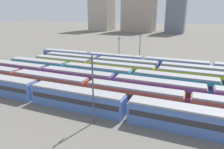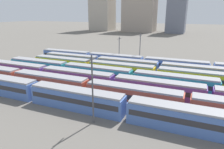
% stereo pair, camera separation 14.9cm
% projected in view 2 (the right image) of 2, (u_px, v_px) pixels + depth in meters
% --- Properties ---
extents(ground_plane, '(600.00, 600.00, 0.00)m').
position_uv_depth(ground_plane, '(49.00, 74.00, 57.30)').
color(ground_plane, '#666059').
extents(train_track_0, '(74.70, 3.06, 3.75)m').
position_uv_depth(train_track_0, '(127.00, 108.00, 32.45)').
color(train_track_0, '#4C70BC').
rests_on(train_track_0, ground_plane).
extents(train_track_1, '(93.60, 3.06, 3.75)m').
position_uv_depth(train_track_1, '(133.00, 96.00, 37.23)').
color(train_track_1, '#BC4C38').
rests_on(train_track_1, ground_plane).
extents(train_track_2, '(74.70, 3.06, 3.75)m').
position_uv_depth(train_track_2, '(114.00, 83.00, 43.94)').
color(train_track_2, '#6B429E').
rests_on(train_track_2, ground_plane).
extents(train_track_3, '(93.60, 3.06, 3.75)m').
position_uv_depth(train_track_3, '(174.00, 83.00, 44.08)').
color(train_track_3, teal).
rests_on(train_track_3, ground_plane).
extents(train_track_6, '(112.50, 3.06, 3.75)m').
position_uv_depth(train_track_6, '(211.00, 69.00, 54.85)').
color(train_track_6, '#4C70BC').
rests_on(train_track_6, ground_plane).
extents(catenary_pole_1, '(0.24, 3.20, 10.38)m').
position_uv_depth(catenary_pole_1, '(140.00, 48.00, 64.24)').
color(catenary_pole_1, '#4C4C51').
rests_on(catenary_pole_1, ground_plane).
extents(catenary_pole_2, '(0.24, 3.20, 10.83)m').
position_uv_depth(catenary_pole_2, '(92.00, 87.00, 29.99)').
color(catenary_pole_2, '#4C4C51').
rests_on(catenary_pole_2, ground_plane).
extents(catenary_pole_3, '(0.24, 3.20, 9.05)m').
position_uv_depth(catenary_pole_3, '(119.00, 49.00, 67.17)').
color(catenary_pole_3, '#4C4C51').
rests_on(catenary_pole_3, ground_plane).
extents(distant_building_0, '(20.11, 20.89, 54.88)m').
position_uv_depth(distant_building_0, '(102.00, 1.00, 193.08)').
color(distant_building_0, '#B2A899').
rests_on(distant_building_0, ground_plane).
extents(distant_building_1, '(28.39, 20.99, 45.56)m').
position_uv_depth(distant_building_1, '(140.00, 6.00, 180.69)').
color(distant_building_1, '#A89989').
rests_on(distant_building_1, ground_plane).
extents(distant_building_2, '(15.21, 21.99, 43.66)m').
position_uv_depth(distant_building_2, '(178.00, 6.00, 168.97)').
color(distant_building_2, slate).
rests_on(distant_building_2, ground_plane).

